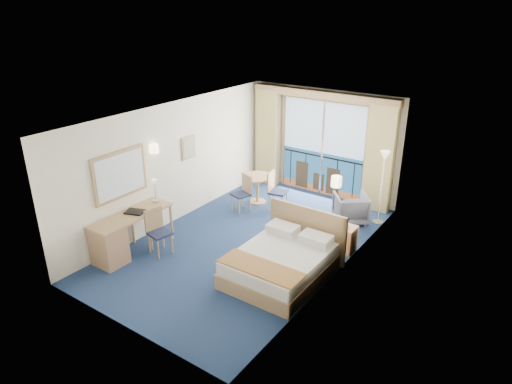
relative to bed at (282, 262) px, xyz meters
name	(u,v)px	position (x,y,z in m)	size (l,w,h in m)	color
floor	(249,242)	(-1.23, 0.67, -0.29)	(6.50, 6.50, 0.00)	navy
room_walls	(248,162)	(-1.23, 0.67, 1.49)	(4.04, 6.54, 2.72)	white
balcony_door	(322,151)	(-1.24, 3.89, 0.85)	(2.36, 0.03, 2.52)	navy
curtain_left	(268,138)	(-2.78, 3.74, 0.99)	(0.65, 0.22, 2.55)	tan
curtain_right	(380,159)	(0.32, 3.74, 0.99)	(0.65, 0.22, 2.55)	tan
pelmet	(323,95)	(-1.23, 3.77, 2.29)	(3.80, 0.25, 0.18)	tan
mirror	(120,175)	(-3.20, -0.83, 1.26)	(0.05, 1.25, 0.95)	tan
wall_print	(189,147)	(-3.20, 1.12, 1.31)	(0.04, 0.42, 0.52)	tan
sconce_left	(154,149)	(-3.17, 0.07, 1.56)	(0.18, 0.18, 0.18)	#FFE7B2
sconce_right	(336,181)	(0.71, 0.52, 1.56)	(0.18, 0.18, 0.18)	#FFE7B2
bed	(282,262)	(0.00, 0.00, 0.00)	(1.64, 1.95, 1.03)	tan
nightstand	(345,239)	(0.55, 1.49, -0.02)	(0.41, 0.39, 0.53)	#A67658
phone	(345,225)	(0.53, 1.48, 0.28)	(0.16, 0.13, 0.07)	white
armchair	(351,208)	(0.10, 2.79, 0.04)	(0.70, 0.72, 0.66)	#464955
floor_lamp	(383,169)	(0.65, 3.07, 1.00)	(0.24, 0.24, 1.70)	silver
desk	(114,240)	(-2.92, -1.36, 0.16)	(0.59, 1.72, 0.81)	tan
desk_chair	(157,228)	(-2.48, -0.66, 0.23)	(0.48, 0.47, 0.92)	#1F2749
folder	(135,212)	(-2.92, -0.80, 0.53)	(0.35, 0.27, 0.03)	black
desk_lamp	(155,186)	(-2.96, -0.20, 0.87)	(0.13, 0.13, 0.48)	silver
round_table	(257,182)	(-2.24, 2.47, 0.24)	(0.77, 0.77, 0.69)	tan
table_chair_a	(275,188)	(-1.68, 2.39, 0.24)	(0.48, 0.48, 0.94)	#1F2749
table_chair_b	(243,191)	(-2.25, 1.90, 0.21)	(0.49, 0.49, 0.89)	#1F2749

